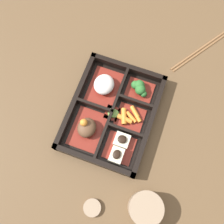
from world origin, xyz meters
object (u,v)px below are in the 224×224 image
at_px(bowl_rice, 104,85).
at_px(sauce_dish, 92,208).
at_px(tea_cup, 145,208).
at_px(chopsticks, 200,51).

xyz_separation_m(bowl_rice, sauce_dish, (-0.33, -0.09, -0.02)).
bearing_deg(sauce_dish, bowl_rice, 14.98).
height_order(bowl_rice, tea_cup, tea_cup).
distance_m(tea_cup, sauce_dish, 0.14).
bearing_deg(chopsticks, bowl_rice, 132.87).
bearing_deg(tea_cup, sauce_dish, 109.82).
height_order(bowl_rice, sauce_dish, bowl_rice).
height_order(tea_cup, chopsticks, tea_cup).
relative_size(tea_cup, chopsticks, 0.44).
bearing_deg(sauce_dish, tea_cup, -70.18).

